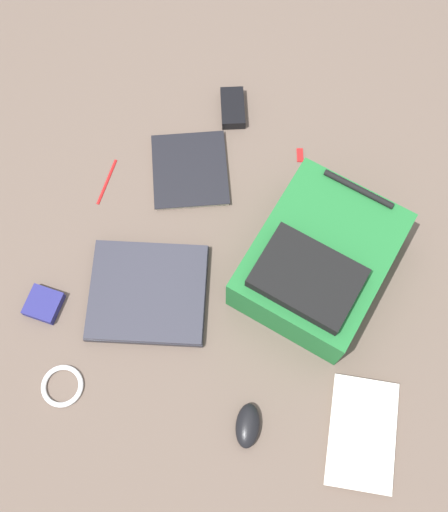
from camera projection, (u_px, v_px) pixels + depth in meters
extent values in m
plane|color=brown|center=(242.00, 254.00, 1.73)|extent=(3.39, 3.39, 0.00)
cube|color=#1E662D|center=(319.00, 260.00, 1.64)|extent=(0.43, 0.49, 0.16)
cube|color=black|center=(308.00, 278.00, 1.52)|extent=(0.29, 0.24, 0.04)
cylinder|color=black|center=(359.00, 189.00, 1.61)|extent=(0.19, 0.07, 0.02)
cube|color=#24242C|center=(148.00, 293.00, 1.68)|extent=(0.36, 0.34, 0.02)
cube|color=#2D2D38|center=(147.00, 291.00, 1.66)|extent=(0.36, 0.33, 0.01)
cube|color=silver|center=(190.00, 170.00, 1.81)|extent=(0.27, 0.29, 0.01)
cube|color=black|center=(190.00, 169.00, 1.80)|extent=(0.28, 0.30, 0.00)
cube|color=silver|center=(362.00, 433.00, 1.55)|extent=(0.18, 0.28, 0.01)
cube|color=silver|center=(362.00, 433.00, 1.55)|extent=(0.19, 0.29, 0.00)
ellipsoid|color=black|center=(248.00, 426.00, 1.55)|extent=(0.07, 0.12, 0.04)
torus|color=silver|center=(62.00, 386.00, 1.60)|extent=(0.11, 0.11, 0.01)
cube|color=black|center=(233.00, 108.00, 1.87)|extent=(0.10, 0.14, 0.03)
cylinder|color=red|center=(107.00, 181.00, 1.80)|extent=(0.01, 0.15, 0.01)
cube|color=navy|center=(44.00, 304.00, 1.66)|extent=(0.09, 0.09, 0.03)
cube|color=#B21919|center=(300.00, 155.00, 1.83)|extent=(0.03, 0.05, 0.01)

